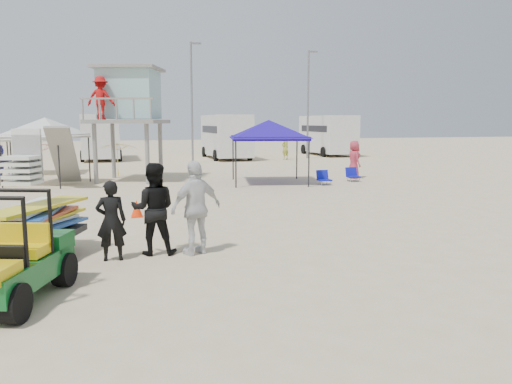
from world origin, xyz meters
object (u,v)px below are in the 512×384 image
object	(u,v)px
utility_cart	(7,253)
man_left	(111,221)
lifeguard_tower	(125,98)
surf_trailer	(30,215)
canopy_blue	(269,123)

from	to	relation	value
utility_cart	man_left	world-z (taller)	utility_cart
utility_cart	lifeguard_tower	world-z (taller)	lifeguard_tower
lifeguard_tower	man_left	bearing A→B (deg)	-93.21
utility_cart	lifeguard_tower	distance (m)	16.50
utility_cart	man_left	size ratio (longest dim) A/B	1.52
surf_trailer	man_left	size ratio (longest dim) A/B	1.71
man_left	lifeguard_tower	bearing A→B (deg)	-91.31
man_left	canopy_blue	distance (m)	13.33
surf_trailer	lifeguard_tower	bearing A→B (deg)	80.47
man_left	utility_cart	bearing A→B (deg)	55.10
man_left	canopy_blue	size ratio (longest dim) A/B	0.42
man_left	lifeguard_tower	xyz separation A→B (m)	(0.79, 14.02, 3.02)
surf_trailer	lifeguard_tower	xyz separation A→B (m)	(2.30, 13.72, 2.88)
utility_cart	surf_trailer	world-z (taller)	surf_trailer
canopy_blue	lifeguard_tower	bearing A→B (deg)	155.63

